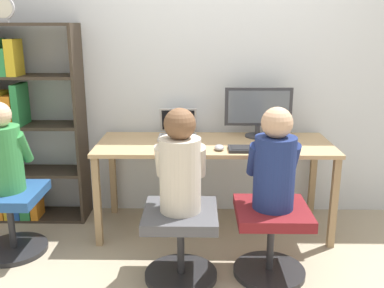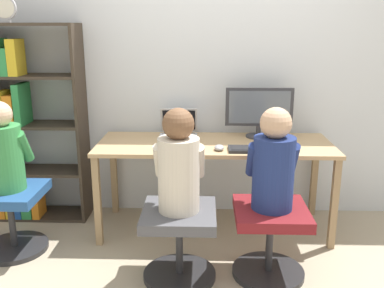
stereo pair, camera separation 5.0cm
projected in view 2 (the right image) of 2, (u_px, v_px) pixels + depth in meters
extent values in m
plane|color=tan|center=(214.00, 248.00, 3.24)|extent=(14.00, 14.00, 0.00)
cube|color=silver|center=(215.00, 66.00, 3.61)|extent=(10.00, 0.05, 2.60)
cube|color=tan|center=(215.00, 145.00, 3.38)|extent=(1.84, 0.68, 0.03)
cube|color=#9C7D56|center=(97.00, 202.00, 3.21)|extent=(0.05, 0.05, 0.71)
cube|color=#9C7D56|center=(334.00, 204.00, 3.16)|extent=(0.05, 0.05, 0.71)
cube|color=#9C7D56|center=(114.00, 175.00, 3.79)|extent=(0.05, 0.05, 0.71)
cube|color=#9C7D56|center=(314.00, 177.00, 3.74)|extent=(0.05, 0.05, 0.71)
cylinder|color=#333338|center=(258.00, 136.00, 3.55)|extent=(0.20, 0.20, 0.01)
cylinder|color=#333338|center=(258.00, 131.00, 3.53)|extent=(0.04, 0.04, 0.08)
cube|color=#333338|center=(259.00, 107.00, 3.48)|extent=(0.55, 0.02, 0.31)
cube|color=slate|center=(259.00, 107.00, 3.47)|extent=(0.50, 0.01, 0.27)
cube|color=#B7B7BC|center=(178.00, 137.00, 3.50)|extent=(0.31, 0.22, 0.02)
cube|color=gray|center=(178.00, 136.00, 3.49)|extent=(0.27, 0.17, 0.00)
cube|color=#B7B7BC|center=(179.00, 120.00, 3.61)|extent=(0.31, 0.09, 0.21)
cube|color=black|center=(179.00, 120.00, 3.61)|extent=(0.27, 0.07, 0.18)
cube|color=#232326|center=(259.00, 149.00, 3.15)|extent=(0.46, 0.17, 0.02)
cube|color=black|center=(260.00, 148.00, 3.15)|extent=(0.42, 0.13, 0.00)
ellipsoid|color=#99999E|center=(219.00, 148.00, 3.16)|extent=(0.07, 0.10, 0.04)
cylinder|color=#262628|center=(268.00, 272.00, 2.90)|extent=(0.48, 0.48, 0.04)
cylinder|color=#262628|center=(269.00, 244.00, 2.84)|extent=(0.05, 0.05, 0.38)
cube|color=maroon|center=(271.00, 213.00, 2.78)|extent=(0.47, 0.47, 0.07)
cylinder|color=#262628|center=(180.00, 274.00, 2.87)|extent=(0.48, 0.48, 0.04)
cylinder|color=#262628|center=(179.00, 246.00, 2.81)|extent=(0.05, 0.05, 0.38)
cube|color=#4C4C51|center=(179.00, 215.00, 2.75)|extent=(0.47, 0.47, 0.07)
cylinder|color=navy|center=(273.00, 173.00, 2.71)|extent=(0.26, 0.26, 0.47)
sphere|color=tan|center=(276.00, 123.00, 2.62)|extent=(0.20, 0.20, 0.20)
cylinder|color=navy|center=(253.00, 160.00, 2.76)|extent=(0.07, 0.20, 0.26)
cylinder|color=navy|center=(292.00, 160.00, 2.75)|extent=(0.07, 0.20, 0.26)
cylinder|color=beige|center=(179.00, 175.00, 2.68)|extent=(0.26, 0.26, 0.48)
sphere|color=brown|center=(178.00, 124.00, 2.59)|extent=(0.20, 0.20, 0.20)
cylinder|color=beige|center=(160.00, 161.00, 2.73)|extent=(0.07, 0.20, 0.26)
cylinder|color=beige|center=(199.00, 161.00, 2.72)|extent=(0.07, 0.20, 0.26)
cube|color=#382D23|center=(82.00, 125.00, 3.58)|extent=(0.02, 0.32, 1.65)
cube|color=#382D23|center=(38.00, 214.00, 3.81)|extent=(0.88, 0.30, 0.02)
cube|color=#382D23|center=(34.00, 170.00, 3.70)|extent=(0.88, 0.30, 0.02)
cube|color=#382D23|center=(29.00, 125.00, 3.59)|extent=(0.88, 0.30, 0.02)
cube|color=#382D23|center=(24.00, 76.00, 3.48)|extent=(0.88, 0.30, 0.02)
cube|color=#382D23|center=(19.00, 24.00, 3.38)|extent=(0.88, 0.30, 0.02)
cube|color=orange|center=(6.00, 200.00, 3.74)|extent=(0.05, 0.22, 0.26)
cube|color=gold|center=(12.00, 203.00, 3.72)|extent=(0.06, 0.18, 0.23)
cube|color=#1E4C9E|center=(21.00, 195.00, 3.75)|extent=(0.07, 0.27, 0.34)
cube|color=#2D8C47|center=(31.00, 203.00, 3.74)|extent=(0.08, 0.23, 0.22)
cube|color=orange|center=(39.00, 203.00, 3.72)|extent=(0.06, 0.18, 0.23)
cube|color=#1E4C9E|center=(6.00, 158.00, 3.62)|extent=(0.08, 0.19, 0.23)
cube|color=gold|center=(3.00, 108.00, 3.50)|extent=(0.06, 0.20, 0.28)
cube|color=orange|center=(13.00, 110.00, 3.51)|extent=(0.08, 0.20, 0.25)
cube|color=#2D8C47|center=(22.00, 104.00, 3.52)|extent=(0.05, 0.25, 0.34)
cube|color=#2D8C47|center=(8.00, 62.00, 3.41)|extent=(0.06, 0.20, 0.21)
cube|color=gold|center=(16.00, 57.00, 3.39)|extent=(0.08, 0.19, 0.29)
cube|color=#B2B2B7|center=(6.00, 21.00, 3.28)|extent=(0.06, 0.03, 0.02)
cylinder|color=#B2B2B7|center=(5.00, 8.00, 3.25)|extent=(0.18, 0.02, 0.18)
cylinder|color=silver|center=(4.00, 8.00, 3.24)|extent=(0.15, 0.00, 0.15)
cylinder|color=#262628|center=(15.00, 247.00, 3.22)|extent=(0.48, 0.48, 0.04)
cylinder|color=#262628|center=(12.00, 222.00, 3.16)|extent=(0.05, 0.05, 0.38)
cube|color=#234C84|center=(8.00, 194.00, 3.10)|extent=(0.47, 0.47, 0.07)
cylinder|color=#388C47|center=(4.00, 158.00, 3.03)|extent=(0.26, 0.26, 0.47)
cylinder|color=#388C47|center=(24.00, 146.00, 3.07)|extent=(0.07, 0.20, 0.26)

